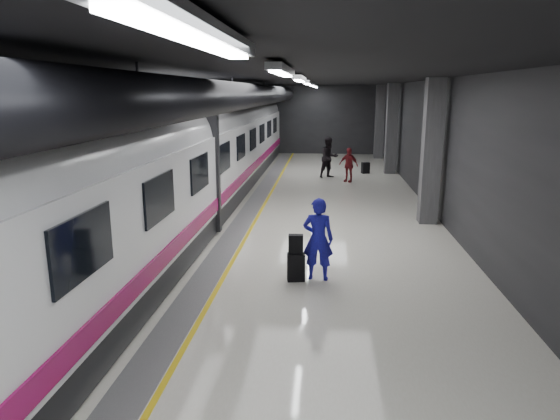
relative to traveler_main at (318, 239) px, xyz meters
name	(u,v)px	position (x,y,z in m)	size (l,w,h in m)	color
ground	(280,236)	(-1.16, 3.31, -0.93)	(40.00, 40.00, 0.00)	white
platform_hall	(273,111)	(-1.44, 4.27, 2.61)	(10.02, 40.02, 4.51)	black
train	(167,164)	(-4.40, 3.31, 1.14)	(3.05, 38.00, 4.05)	black
traveler_main	(318,239)	(0.00, 0.00, 0.00)	(0.68, 0.44, 1.85)	#191BBB
suitcase_main	(296,267)	(-0.47, -0.14, -0.62)	(0.38, 0.24, 0.62)	black
shoulder_bag	(296,244)	(-0.48, -0.12, -0.09)	(0.32, 0.17, 0.43)	black
traveler_far_a	(329,158)	(0.28, 13.57, 0.05)	(0.95, 0.74, 1.96)	black
traveler_far_b	(349,165)	(1.17, 12.54, -0.14)	(0.93, 0.39, 1.58)	maroon
suitcase_far	(365,168)	(2.15, 15.08, -0.64)	(0.38, 0.25, 0.57)	black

